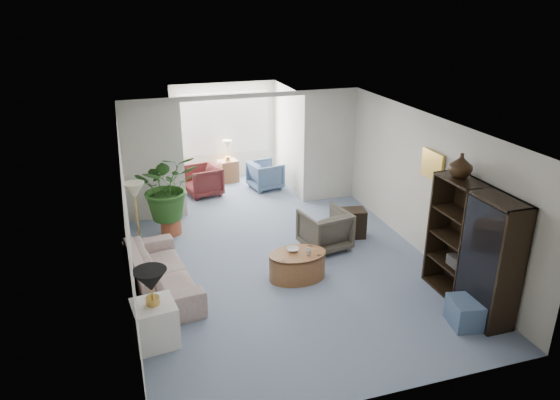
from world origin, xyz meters
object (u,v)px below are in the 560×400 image
object	(u,v)px
coffee_cup	(308,252)
entertainment_cabinet	(472,248)
cabinet_urn	(461,165)
end_table	(155,323)
floor_lamp	(134,191)
sunroom_table	(228,171)
coffee_table	(297,265)
ottoman	(468,312)
sunroom_chair_blue	(265,175)
side_table_dark	(353,223)
table_lamp	(150,281)
sunroom_chair_maroon	(203,181)
sofa	(161,272)
coffee_bowl	(293,250)
wingback_chair	(325,230)
framed_picture	(433,165)
plant_pot	(171,226)

from	to	relation	value
coffee_cup	entertainment_cabinet	distance (m)	2.47
entertainment_cabinet	cabinet_urn	bearing A→B (deg)	90.00
end_table	floor_lamp	size ratio (longest dim) A/B	1.67
end_table	floor_lamp	xyz separation A→B (m)	(-0.05, 2.60, 0.95)
floor_lamp	sunroom_table	size ratio (longest dim) A/B	0.66
end_table	sunroom_table	xyz separation A→B (m)	(2.28, 6.06, -0.03)
end_table	coffee_table	size ratio (longest dim) A/B	0.63
end_table	ottoman	size ratio (longest dim) A/B	1.23
sunroom_chair_blue	side_table_dark	bearing A→B (deg)	-175.07
floor_lamp	coffee_cup	world-z (taller)	floor_lamp
table_lamp	ottoman	world-z (taller)	table_lamp
coffee_cup	entertainment_cabinet	size ratio (longest dim) A/B	0.06
sunroom_chair_maroon	floor_lamp	bearing A→B (deg)	-40.97
coffee_table	sofa	bearing A→B (deg)	172.20
table_lamp	coffee_cup	bearing A→B (deg)	20.82
coffee_bowl	sunroom_table	xyz separation A→B (m)	(-0.03, 4.90, -0.20)
wingback_chair	sofa	bearing A→B (deg)	0.91
side_table_dark	entertainment_cabinet	world-z (taller)	entertainment_cabinet
floor_lamp	cabinet_urn	size ratio (longest dim) A/B	1.00
cabinet_urn	side_table_dark	bearing A→B (deg)	106.62
entertainment_cabinet	cabinet_urn	distance (m)	1.21
framed_picture	table_lamp	world-z (taller)	framed_picture
end_table	wingback_chair	size ratio (longest dim) A/B	0.74
sofa	sunroom_chair_blue	size ratio (longest dim) A/B	2.97
cabinet_urn	sunroom_chair_blue	distance (m)	5.68
end_table	entertainment_cabinet	size ratio (longest dim) A/B	0.33
framed_picture	sunroom_chair_blue	size ratio (longest dim) A/B	0.69
sunroom_chair_maroon	wingback_chair	bearing A→B (deg)	15.48
entertainment_cabinet	coffee_table	bearing A→B (deg)	146.09
end_table	coffee_bowl	bearing A→B (deg)	26.56
table_lamp	sunroom_chair_maroon	xyz separation A→B (m)	(1.53, 5.31, -0.60)
floor_lamp	end_table	bearing A→B (deg)	-88.92
wingback_chair	ottoman	xyz separation A→B (m)	(1.03, -2.82, -0.17)
sofa	coffee_cup	bearing A→B (deg)	-107.05
sunroom_chair_blue	plant_pot	bearing A→B (deg)	116.97
coffee_table	ottoman	xyz separation A→B (m)	(1.86, -1.94, -0.03)
coffee_table	ottoman	world-z (taller)	coffee_table
end_table	sunroom_chair_blue	xyz separation A→B (m)	(3.03, 5.31, 0.03)
cabinet_urn	sofa	bearing A→B (deg)	163.85
floor_lamp	sunroom_chair_blue	xyz separation A→B (m)	(3.08, 2.70, -0.92)
sofa	end_table	size ratio (longest dim) A/B	3.61
wingback_chair	end_table	bearing A→B (deg)	21.11
cabinet_urn	coffee_table	bearing A→B (deg)	156.18
table_lamp	plant_pot	xyz separation A→B (m)	(0.57, 3.41, -0.79)
end_table	plant_pot	world-z (taller)	end_table
sunroom_chair_blue	sunroom_chair_maroon	size ratio (longest dim) A/B	0.95
coffee_cup	plant_pot	xyz separation A→B (m)	(-1.94, 2.46, -0.34)
cabinet_urn	sunroom_chair_maroon	bearing A→B (deg)	119.92
side_table_dark	entertainment_cabinet	size ratio (longest dim) A/B	0.30
sofa	ottoman	xyz separation A→B (m)	(4.02, -2.24, -0.12)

